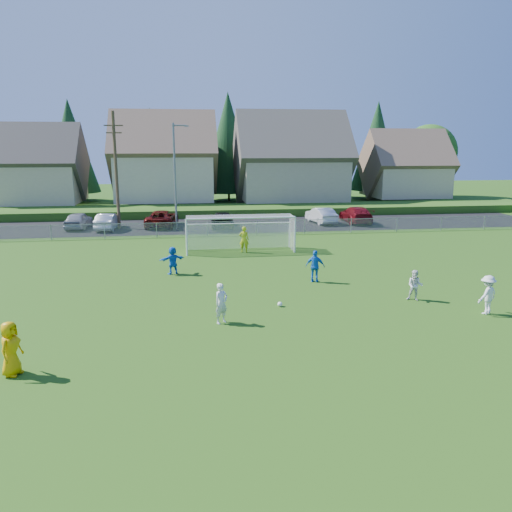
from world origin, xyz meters
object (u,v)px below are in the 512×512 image
object	(u,v)px
player_white_b	(415,285)
car_b	(108,222)
player_blue_a	(315,266)
soccer_goal	(240,228)
player_white_c	(487,295)
player_blue_b	(173,260)
car_d	(222,220)
car_c	(162,218)
car_g	(356,215)
goalkeeper	(244,239)
referee	(11,349)
soccer_ball	(280,304)
player_white_a	(221,303)
car_a	(79,220)
car_f	(321,215)

from	to	relation	value
player_white_b	car_b	bearing A→B (deg)	157.61
player_blue_a	soccer_goal	world-z (taller)	soccer_goal
player_white_c	player_blue_b	world-z (taller)	player_white_c
player_white_c	car_d	world-z (taller)	player_white_c
car_c	car_g	world-z (taller)	car_g
player_blue_a	goalkeeper	world-z (taller)	goalkeeper
player_white_c	player_blue_b	distance (m)	16.27
goalkeeper	player_blue_a	bearing A→B (deg)	123.15
soccer_goal	referee	bearing A→B (deg)	-117.10
soccer_ball	car_d	distance (m)	22.67
goalkeeper	car_d	distance (m)	10.75
player_white_a	player_white_b	xyz separation A→B (m)	(9.24, 1.79, -0.11)
player_white_b	car_c	xyz separation A→B (m)	(-12.75, 23.99, -0.00)
goalkeeper	car_g	size ratio (longest dim) A/B	0.34
player_blue_b	car_d	distance (m)	16.49
goalkeeper	soccer_goal	bearing A→B (deg)	-54.09
goalkeeper	car_a	distance (m)	17.86
player_white_b	car_c	size ratio (longest dim) A/B	0.28
car_b	car_d	size ratio (longest dim) A/B	0.89
player_white_b	car_g	distance (m)	24.27
car_c	player_white_b	bearing A→B (deg)	124.94
car_f	soccer_goal	world-z (taller)	soccer_goal
player_blue_b	car_b	bearing A→B (deg)	-91.76
car_d	car_b	bearing A→B (deg)	0.39
player_white_a	car_a	xyz separation A→B (m)	(-10.73, 25.65, -0.12)
car_g	car_f	bearing A→B (deg)	-1.02
car_a	car_b	xyz separation A→B (m)	(2.61, -0.93, -0.02)
player_white_c	goalkeeper	bearing A→B (deg)	-83.82
car_d	car_f	size ratio (longest dim) A/B	1.07
player_white_a	soccer_goal	world-z (taller)	soccer_goal
soccer_ball	car_f	world-z (taller)	car_f
player_white_c	car_a	xyz separation A→B (m)	(-22.22, 26.09, -0.13)
soccer_ball	player_blue_a	size ratio (longest dim) A/B	0.13
soccer_ball	car_b	size ratio (longest dim) A/B	0.05
car_c	car_f	bearing A→B (deg)	-173.36
car_a	car_d	xyz separation A→B (m)	(12.56, -1.24, -0.03)
player_white_a	player_blue_b	bearing A→B (deg)	68.42
goalkeeper	soccer_goal	xyz separation A→B (m)	(-0.23, 0.55, 0.73)
soccer_ball	soccer_goal	size ratio (longest dim) A/B	0.03
player_white_b	player_blue_b	bearing A→B (deg)	-179.66
player_white_a	player_white_b	world-z (taller)	player_white_a
car_b	soccer_goal	world-z (taller)	soccer_goal
referee	player_white_c	bearing A→B (deg)	-61.47
player_blue_a	car_b	world-z (taller)	player_blue_a
player_white_b	car_a	bearing A→B (deg)	160.41
soccer_goal	car_c	bearing A→B (deg)	116.71
referee	player_white_b	bearing A→B (deg)	-52.76
soccer_ball	car_b	xyz separation A→B (m)	(-10.90, 22.95, 0.59)
player_white_c	soccer_goal	world-z (taller)	soccer_goal
goalkeeper	car_c	bearing A→B (deg)	-50.06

